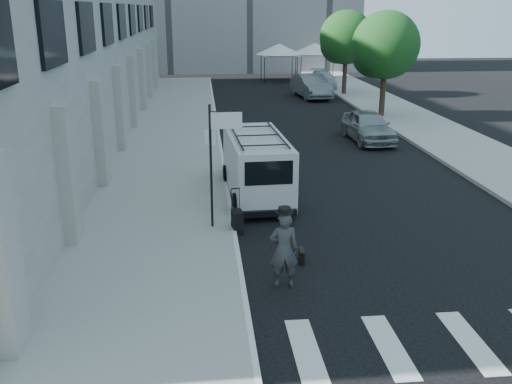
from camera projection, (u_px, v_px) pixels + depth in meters
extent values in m
plane|color=black|center=(325.00, 277.00, 13.58)|extent=(120.00, 120.00, 0.00)
cube|color=gray|center=(173.00, 135.00, 28.33)|extent=(4.50, 48.00, 0.15)
cube|color=gray|center=(404.00, 116.00, 33.32)|extent=(4.00, 56.00, 0.15)
cube|color=gray|center=(20.00, 10.00, 27.74)|extent=(10.00, 44.00, 12.00)
cylinder|color=black|center=(211.00, 167.00, 15.79)|extent=(0.07, 0.07, 3.50)
cube|color=white|center=(210.00, 137.00, 15.55)|extent=(0.30, 0.03, 0.42)
cube|color=white|center=(226.00, 121.00, 15.43)|extent=(0.85, 0.06, 0.45)
cylinder|color=black|center=(383.00, 94.00, 32.79)|extent=(0.32, 0.32, 2.80)
sphere|color=#194315|center=(386.00, 45.00, 31.95)|extent=(3.80, 3.80, 3.80)
sphere|color=#194315|center=(375.00, 55.00, 32.65)|extent=(2.66, 2.66, 2.66)
cylinder|color=black|center=(345.00, 76.00, 41.31)|extent=(0.32, 0.32, 2.80)
sphere|color=#194315|center=(346.00, 37.00, 40.47)|extent=(3.80, 3.80, 3.80)
sphere|color=#194315|center=(339.00, 45.00, 41.18)|extent=(2.66, 2.66, 2.66)
cylinder|color=black|center=(265.00, 70.00, 48.15)|extent=(0.06, 0.06, 2.20)
cylinder|color=black|center=(297.00, 70.00, 48.40)|extent=(0.06, 0.06, 2.20)
cylinder|color=black|center=(261.00, 67.00, 50.80)|extent=(0.06, 0.06, 2.20)
cylinder|color=black|center=(292.00, 67.00, 51.05)|extent=(0.06, 0.06, 2.20)
cube|color=white|center=(279.00, 55.00, 49.25)|extent=(3.00, 3.00, 0.12)
cone|color=white|center=(279.00, 49.00, 49.09)|extent=(4.00, 4.00, 0.90)
cylinder|color=black|center=(301.00, 69.00, 48.91)|extent=(0.06, 0.06, 2.20)
cylinder|color=black|center=(333.00, 69.00, 49.17)|extent=(0.06, 0.06, 2.20)
cylinder|color=black|center=(296.00, 66.00, 51.56)|extent=(0.06, 0.06, 2.20)
cylinder|color=black|center=(326.00, 66.00, 51.82)|extent=(0.06, 0.06, 2.20)
cube|color=white|center=(314.00, 54.00, 50.01)|extent=(3.00, 3.00, 0.12)
cone|color=white|center=(314.00, 48.00, 49.86)|extent=(4.00, 4.00, 0.90)
imported|color=#363638|center=(284.00, 250.00, 12.88)|extent=(0.67, 0.46, 1.80)
cube|color=black|center=(302.00, 256.00, 14.32)|extent=(0.16, 0.45, 0.34)
cube|color=black|center=(237.00, 222.00, 16.15)|extent=(0.34, 0.49, 0.66)
cylinder|color=black|center=(232.00, 199.00, 16.13)|extent=(0.02, 0.02, 0.63)
cylinder|color=black|center=(240.00, 199.00, 16.18)|extent=(0.02, 0.02, 0.63)
cube|color=black|center=(235.00, 189.00, 16.06)|extent=(0.25, 0.06, 0.03)
cube|color=silver|center=(257.00, 164.00, 19.00)|extent=(2.02, 4.91, 1.88)
cube|color=silver|center=(247.00, 158.00, 21.63)|extent=(1.73, 0.89, 0.98)
cube|color=black|center=(269.00, 173.00, 16.63)|extent=(1.43, 0.14, 0.71)
cylinder|color=black|center=(227.00, 174.00, 20.73)|extent=(0.28, 0.69, 0.68)
cylinder|color=black|center=(273.00, 172.00, 20.96)|extent=(0.28, 0.69, 0.68)
cylinder|color=black|center=(237.00, 204.00, 17.62)|extent=(0.28, 0.69, 0.68)
cylinder|color=black|center=(291.00, 201.00, 17.85)|extent=(0.28, 0.69, 0.68)
imported|color=gray|center=(368.00, 126.00, 27.19)|extent=(1.90, 4.40, 1.48)
imported|color=slate|center=(311.00, 86.00, 40.47)|extent=(2.35, 5.20, 1.66)
imported|color=#AEB1B7|center=(323.00, 80.00, 45.07)|extent=(2.47, 5.00, 1.40)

